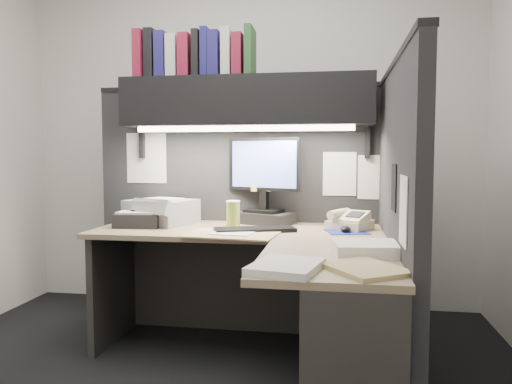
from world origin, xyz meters
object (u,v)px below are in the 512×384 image
at_px(desk, 281,306).
at_px(telephone, 350,222).
at_px(overhead_shelf, 247,102).
at_px(coffee_cup, 233,215).
at_px(notebook_stack, 140,220).
at_px(monitor, 264,190).
at_px(printer, 161,212).
at_px(keyboard, 255,230).

distance_m(desk, telephone, 0.80).
bearing_deg(overhead_shelf, coffee_cup, -118.24).
height_order(overhead_shelf, notebook_stack, overhead_shelf).
xyz_separation_m(overhead_shelf, monitor, (0.10, 0.06, -0.55)).
height_order(monitor, notebook_stack, monitor).
bearing_deg(telephone, printer, -155.28).
bearing_deg(overhead_shelf, notebook_stack, -164.32).
bearing_deg(notebook_stack, telephone, 3.15).
xyz_separation_m(overhead_shelf, printer, (-0.55, -0.04, -0.69)).
bearing_deg(keyboard, monitor, 69.42).
height_order(keyboard, telephone, telephone).
bearing_deg(printer, monitor, 29.58).
xyz_separation_m(telephone, coffee_cup, (-0.70, -0.01, 0.03)).
xyz_separation_m(monitor, printer, (-0.65, -0.10, -0.14)).
bearing_deg(printer, overhead_shelf, 24.94).
bearing_deg(desk, telephone, 62.30).
xyz_separation_m(keyboard, printer, (-0.65, 0.24, 0.07)).
distance_m(telephone, notebook_stack, 1.28).
distance_m(keyboard, telephone, 0.57).
distance_m(monitor, telephone, 0.59).
distance_m(telephone, coffee_cup, 0.70).
distance_m(overhead_shelf, telephone, 0.97).
height_order(overhead_shelf, telephone, overhead_shelf).
relative_size(desk, overhead_shelf, 1.10).
height_order(monitor, telephone, monitor).
height_order(coffee_cup, notebook_stack, coffee_cup).
bearing_deg(keyboard, coffee_cup, 114.92).
bearing_deg(telephone, overhead_shelf, -161.86).
height_order(monitor, keyboard, monitor).
relative_size(desk, coffee_cup, 11.16).
height_order(monitor, coffee_cup, monitor).
relative_size(keyboard, notebook_stack, 1.67).
height_order(telephone, coffee_cup, coffee_cup).
height_order(desk, notebook_stack, notebook_stack).
xyz_separation_m(monitor, telephone, (0.54, -0.17, -0.17)).
bearing_deg(monitor, desk, -53.84).
height_order(coffee_cup, printer, printer).
distance_m(monitor, keyboard, 0.40).
bearing_deg(overhead_shelf, desk, -68.21).
xyz_separation_m(keyboard, coffee_cup, (-0.16, 0.16, 0.06)).
xyz_separation_m(desk, monitor, (-0.20, 0.81, 0.51)).
bearing_deg(desk, notebook_stack, 148.85).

